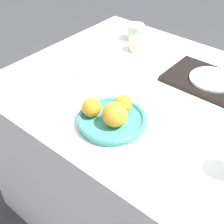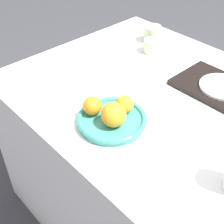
{
  "view_description": "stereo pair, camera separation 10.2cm",
  "coord_description": "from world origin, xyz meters",
  "views": [
    {
      "loc": [
        0.36,
        -0.87,
        1.46
      ],
      "look_at": [
        -0.15,
        -0.26,
        0.82
      ],
      "focal_mm": 50.0,
      "sensor_mm": 36.0,
      "label": 1
    },
    {
      "loc": [
        0.43,
        -0.8,
        1.46
      ],
      "look_at": [
        -0.15,
        -0.26,
        0.82
      ],
      "focal_mm": 50.0,
      "sensor_mm": 36.0,
      "label": 2
    }
  ],
  "objects": [
    {
      "name": "table",
      "position": [
        0.0,
        0.0,
        0.38
      ],
      "size": [
        1.48,
        0.94,
        0.77
      ],
      "color": "white",
      "rests_on": "ground_plane"
    },
    {
      "name": "cup_1",
      "position": [
        -0.4,
        0.22,
        0.8
      ],
      "size": [
        0.08,
        0.08,
        0.06
      ],
      "color": "#B7CC9E",
      "rests_on": "table"
    },
    {
      "name": "side_plate",
      "position": [
        -0.0,
        0.18,
        0.79
      ],
      "size": [
        0.18,
        0.18,
        0.01
      ],
      "color": "white",
      "rests_on": "serving_tray"
    },
    {
      "name": "napkin",
      "position": [
        -0.43,
        -0.07,
        0.77
      ],
      "size": [
        0.13,
        0.15,
        0.01
      ],
      "color": "silver",
      "rests_on": "table"
    },
    {
      "name": "orange_1",
      "position": [
        -0.15,
        -0.2,
        0.82
      ],
      "size": [
        0.06,
        0.06,
        0.06
      ],
      "color": "orange",
      "rests_on": "fruit_platter"
    },
    {
      "name": "serving_tray",
      "position": [
        -0.0,
        0.18,
        0.78
      ],
      "size": [
        0.36,
        0.22,
        0.02
      ],
      "color": "black",
      "rests_on": "table"
    },
    {
      "name": "orange_0",
      "position": [
        -0.13,
        -0.27,
        0.83
      ],
      "size": [
        0.08,
        0.08,
        0.08
      ],
      "color": "orange",
      "rests_on": "fruit_platter"
    },
    {
      "name": "ground_plane",
      "position": [
        0.0,
        0.0,
        0.0
      ],
      "size": [
        12.0,
        12.0,
        0.0
      ],
      "primitive_type": "plane",
      "color": "#38383D"
    },
    {
      "name": "fruit_platter",
      "position": [
        -0.15,
        -0.26,
        0.78
      ],
      "size": [
        0.24,
        0.24,
        0.03
      ],
      "color": "teal",
      "rests_on": "table"
    },
    {
      "name": "orange_2",
      "position": [
        -0.22,
        -0.29,
        0.82
      ],
      "size": [
        0.07,
        0.07,
        0.07
      ],
      "color": "orange",
      "rests_on": "fruit_platter"
    },
    {
      "name": "cup_0",
      "position": [
        -0.47,
        0.3,
        0.8
      ],
      "size": [
        0.08,
        0.08,
        0.08
      ],
      "color": "#B7CC9E",
      "rests_on": "table"
    }
  ]
}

